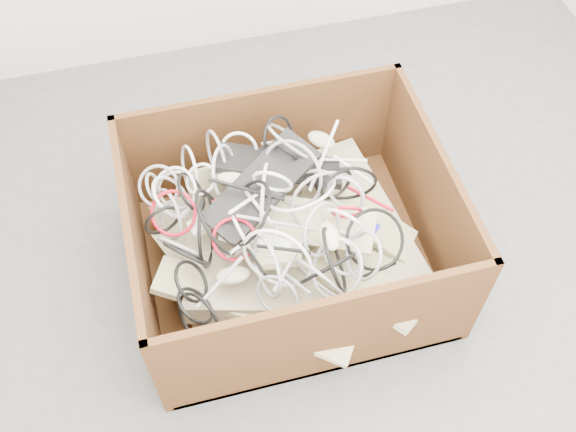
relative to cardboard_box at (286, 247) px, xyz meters
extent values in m
plane|color=#4A4A4C|center=(0.29, -0.17, -0.14)|extent=(3.00, 3.00, 0.00)
cube|color=#3A240E|center=(0.01, 0.00, -0.12)|extent=(1.07, 0.89, 0.03)
cube|color=#3A240E|center=(0.01, 0.43, 0.12)|extent=(1.07, 0.02, 0.50)
cube|color=#3A240E|center=(0.01, -0.43, 0.12)|extent=(1.07, 0.03, 0.50)
cube|color=#3A240E|center=(0.54, 0.00, 0.12)|extent=(0.03, 0.84, 0.50)
cube|color=#3A240E|center=(-0.51, 0.00, 0.12)|extent=(0.02, 0.84, 0.50)
cube|color=tan|center=(0.01, 0.02, -0.05)|extent=(0.94, 0.81, 0.17)
cube|color=tan|center=(-0.08, -0.04, 0.03)|extent=(0.67, 0.61, 0.18)
cube|color=beige|center=(-0.23, 0.16, 0.06)|extent=(0.46, 0.31, 0.13)
cube|color=beige|center=(0.29, 0.03, 0.06)|extent=(0.41, 0.40, 0.17)
cube|color=beige|center=(0.13, -0.29, 0.04)|extent=(0.37, 0.45, 0.06)
cube|color=beige|center=(-0.27, -0.17, 0.07)|extent=(0.45, 0.33, 0.16)
cube|color=beige|center=(0.20, -0.27, 0.09)|extent=(0.38, 0.44, 0.09)
cube|color=beige|center=(-0.09, 0.23, 0.16)|extent=(0.44, 0.13, 0.16)
cube|color=beige|center=(-0.02, 0.00, 0.16)|extent=(0.26, 0.44, 0.17)
cube|color=beige|center=(0.08, -0.05, 0.19)|extent=(0.45, 0.33, 0.11)
cube|color=black|center=(0.02, 0.17, 0.25)|extent=(0.45, 0.27, 0.14)
cube|color=black|center=(-0.06, 0.06, 0.31)|extent=(0.45, 0.37, 0.12)
ellipsoid|color=#BCB997|center=(-0.23, 0.08, 0.18)|extent=(0.13, 0.13, 0.04)
ellipsoid|color=#BCB997|center=(0.21, 0.29, 0.21)|extent=(0.12, 0.13, 0.04)
ellipsoid|color=#BCB997|center=(-0.22, -0.17, 0.18)|extent=(0.12, 0.07, 0.04)
ellipsoid|color=#BCB997|center=(0.10, -0.18, 0.29)|extent=(0.07, 0.12, 0.04)
ellipsoid|color=#BCB997|center=(-0.15, 0.13, 0.29)|extent=(0.13, 0.12, 0.04)
cube|color=white|center=(-0.19, 0.06, 0.23)|extent=(0.29, 0.14, 0.12)
cube|color=white|center=(-0.11, -0.09, 0.21)|extent=(0.26, 0.16, 0.09)
cube|color=#0C0EBE|center=(0.27, -0.12, 0.20)|extent=(0.06, 0.06, 0.03)
torus|color=#939399|center=(-0.12, -0.24, 0.29)|extent=(0.07, 0.28, 0.27)
torus|color=black|center=(-0.27, 0.00, 0.21)|extent=(0.09, 0.27, 0.27)
torus|color=black|center=(0.22, 0.04, 0.26)|extent=(0.30, 0.08, 0.30)
torus|color=silver|center=(-0.25, 0.19, 0.25)|extent=(0.12, 0.14, 0.09)
torus|color=silver|center=(-0.08, -0.22, 0.30)|extent=(0.27, 0.21, 0.33)
torus|color=silver|center=(-0.10, 0.27, 0.26)|extent=(0.19, 0.13, 0.16)
torus|color=black|center=(0.07, -0.25, 0.23)|extent=(0.29, 0.14, 0.28)
torus|color=#939399|center=(0.14, -0.03, 0.26)|extent=(0.35, 0.12, 0.34)
torus|color=red|center=(-0.37, 0.07, 0.25)|extent=(0.22, 0.18, 0.15)
torus|color=silver|center=(-0.42, 0.26, 0.17)|extent=(0.07, 0.15, 0.15)
torus|color=silver|center=(-0.34, 0.20, 0.20)|extent=(0.19, 0.13, 0.16)
torus|color=silver|center=(-0.36, 0.14, 0.24)|extent=(0.16, 0.23, 0.18)
torus|color=black|center=(-0.41, 0.06, 0.24)|extent=(0.18, 0.07, 0.18)
torus|color=#939399|center=(0.09, -0.28, 0.25)|extent=(0.20, 0.27, 0.20)
torus|color=black|center=(0.04, 0.26, 0.30)|extent=(0.16, 0.17, 0.20)
torus|color=silver|center=(0.13, -0.23, 0.25)|extent=(0.12, 0.18, 0.20)
torus|color=#939399|center=(0.18, -0.06, 0.34)|extent=(0.13, 0.12, 0.15)
torus|color=silver|center=(-0.28, 0.29, 0.19)|extent=(0.06, 0.26, 0.26)
torus|color=black|center=(-0.35, -0.12, 0.27)|extent=(0.18, 0.15, 0.21)
torus|color=#939399|center=(-0.10, -0.30, 0.21)|extent=(0.13, 0.16, 0.18)
torus|color=silver|center=(-0.06, 0.03, 0.27)|extent=(0.11, 0.28, 0.29)
torus|color=#939399|center=(0.08, -0.15, 0.30)|extent=(0.22, 0.14, 0.23)
torus|color=black|center=(0.09, -0.26, 0.27)|extent=(0.09, 0.29, 0.28)
torus|color=#939399|center=(0.04, -0.29, 0.23)|extent=(0.18, 0.24, 0.28)
torus|color=black|center=(-0.29, 0.12, 0.27)|extent=(0.11, 0.20, 0.18)
torus|color=black|center=(-0.36, -0.26, 0.20)|extent=(0.12, 0.16, 0.13)
torus|color=red|center=(0.18, -0.09, 0.28)|extent=(0.14, 0.06, 0.14)
torus|color=#939399|center=(0.09, 0.22, 0.30)|extent=(0.25, 0.28, 0.19)
torus|color=red|center=(-0.19, -0.09, 0.25)|extent=(0.20, 0.15, 0.15)
torus|color=black|center=(0.24, -0.21, 0.26)|extent=(0.24, 0.22, 0.13)
torus|color=silver|center=(0.15, -0.14, 0.30)|extent=(0.18, 0.16, 0.22)
torus|color=black|center=(0.04, 0.16, 0.34)|extent=(0.10, 0.12, 0.14)
torus|color=black|center=(-0.14, -0.05, 0.32)|extent=(0.23, 0.33, 0.25)
torus|color=black|center=(-0.35, -0.29, 0.16)|extent=(0.16, 0.23, 0.26)
torus|color=silver|center=(-0.04, 0.02, 0.37)|extent=(0.17, 0.08, 0.18)
torus|color=#939399|center=(-0.38, 0.10, 0.21)|extent=(0.09, 0.25, 0.25)
torus|color=silver|center=(-0.16, -0.09, 0.26)|extent=(0.06, 0.20, 0.20)
torus|color=#939399|center=(0.11, 0.14, 0.26)|extent=(0.13, 0.10, 0.16)
torus|color=#939399|center=(0.19, -0.26, 0.27)|extent=(0.14, 0.22, 0.19)
torus|color=black|center=(0.16, -0.02, 0.34)|extent=(0.15, 0.07, 0.16)
torus|color=#939399|center=(-0.40, 0.20, 0.24)|extent=(0.19, 0.14, 0.15)
torus|color=silver|center=(0.06, 0.01, 0.31)|extent=(0.25, 0.26, 0.16)
torus|color=#939399|center=(-0.18, 0.27, 0.25)|extent=(0.06, 0.21, 0.21)
torus|color=black|center=(-0.35, -0.18, 0.20)|extent=(0.14, 0.20, 0.17)
torus|color=#939399|center=(-0.37, -0.06, 0.23)|extent=(0.17, 0.15, 0.20)
torus|color=#939399|center=(0.04, 0.07, 0.32)|extent=(0.19, 0.29, 0.29)
torus|color=#939399|center=(-0.17, 0.15, 0.31)|extent=(0.14, 0.20, 0.23)
torus|color=black|center=(-0.24, -0.04, 0.29)|extent=(0.12, 0.25, 0.23)
torus|color=silver|center=(-0.16, -0.11, 0.24)|extent=(0.18, 0.12, 0.17)
torus|color=silver|center=(-0.35, 0.16, 0.25)|extent=(0.22, 0.21, 0.14)
cylinder|color=silver|center=(0.25, 0.17, 0.22)|extent=(0.18, 0.03, 0.06)
cylinder|color=black|center=(-0.15, -0.20, 0.30)|extent=(0.05, 0.18, 0.07)
cylinder|color=black|center=(0.00, 0.21, 0.26)|extent=(0.21, 0.16, 0.08)
cylinder|color=silver|center=(0.26, 0.07, 0.28)|extent=(0.11, 0.13, 0.05)
cylinder|color=silver|center=(-0.11, 0.01, 0.32)|extent=(0.18, 0.14, 0.08)
cylinder|color=red|center=(0.29, -0.02, 0.22)|extent=(0.11, 0.19, 0.07)
cylinder|color=black|center=(-0.12, 0.04, 0.34)|extent=(0.24, 0.10, 0.09)
cylinder|color=red|center=(-0.15, 0.08, 0.27)|extent=(0.16, 0.03, 0.03)
cylinder|color=#939399|center=(-0.03, -0.21, 0.26)|extent=(0.19, 0.23, 0.04)
cylinder|color=black|center=(0.24, -0.28, 0.19)|extent=(0.13, 0.04, 0.02)
cylinder|color=#939399|center=(-0.05, -0.08, 0.29)|extent=(0.25, 0.09, 0.07)
cylinder|color=#939399|center=(-0.04, -0.27, 0.23)|extent=(0.08, 0.14, 0.06)
cylinder|color=silver|center=(-0.13, 0.21, 0.26)|extent=(0.12, 0.10, 0.06)
cylinder|color=silver|center=(-0.11, 0.02, 0.31)|extent=(0.09, 0.26, 0.05)
cylinder|color=#939399|center=(0.05, 0.27, 0.27)|extent=(0.13, 0.02, 0.02)
cylinder|color=#939399|center=(-0.27, -0.23, 0.26)|extent=(0.18, 0.11, 0.08)
cylinder|color=#939399|center=(-0.08, -0.16, 0.30)|extent=(0.07, 0.13, 0.05)
cylinder|color=silver|center=(0.18, 0.16, 0.28)|extent=(0.18, 0.25, 0.06)
cylinder|color=black|center=(-0.05, -0.20, 0.31)|extent=(0.16, 0.08, 0.02)
cylinder|color=silver|center=(-0.22, 0.04, 0.24)|extent=(0.15, 0.07, 0.05)
camera|label=1|loc=(-0.32, -1.28, 2.05)|focal=41.86mm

